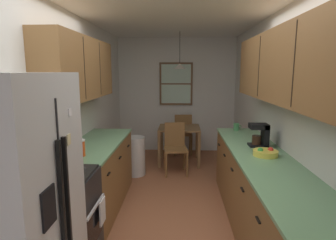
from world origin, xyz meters
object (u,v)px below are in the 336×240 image
(microwave_over_range, at_px, (37,96))
(dining_chair_near, at_px, (175,146))
(trash_bin, at_px, (135,156))
(refrigerator, at_px, (10,220))
(table_serving_bowl, at_px, (174,126))
(dining_table, at_px, (179,134))
(mug_by_coffeemaker, at_px, (236,127))
(storage_canister, at_px, (79,148))
(dining_chair_far, at_px, (183,132))
(coffee_maker, at_px, (261,135))
(fruit_bowl, at_px, (265,153))
(stove_range, at_px, (59,222))

(microwave_over_range, xyz_separation_m, dining_chair_near, (1.11, 2.58, -1.11))
(dining_chair_near, bearing_deg, trash_bin, -168.71)
(refrigerator, xyz_separation_m, table_serving_bowl, (0.94, 3.82, -0.15))
(trash_bin, bearing_deg, dining_chair_near, 11.29)
(refrigerator, bearing_deg, dining_table, 75.09)
(refrigerator, distance_m, mug_by_coffeemaker, 3.38)
(refrigerator, xyz_separation_m, storage_canister, (-0.04, 1.34, 0.09))
(dining_chair_far, xyz_separation_m, mug_by_coffeemaker, (0.82, -1.66, 0.45))
(dining_chair_far, xyz_separation_m, coffee_maker, (0.93, -2.60, 0.55))
(refrigerator, bearing_deg, fruit_bowl, 35.94)
(dining_chair_far, relative_size, storage_canister, 4.92)
(dining_chair_near, distance_m, dining_chair_far, 1.14)
(dining_table, relative_size, fruit_bowl, 3.02)
(dining_chair_far, bearing_deg, mug_by_coffeemaker, -63.65)
(dining_table, bearing_deg, trash_bin, -137.39)
(fruit_bowl, distance_m, table_serving_bowl, 2.61)
(refrigerator, relative_size, storage_canister, 9.87)
(dining_chair_far, relative_size, coffee_maker, 3.21)
(table_serving_bowl, bearing_deg, storage_canister, -111.48)
(refrigerator, distance_m, fruit_bowl, 2.45)
(dining_chair_near, relative_size, fruit_bowl, 3.38)
(microwave_over_range, xyz_separation_m, storage_canister, (0.11, 0.61, -0.62))
(dining_chair_near, distance_m, fruit_bowl, 2.17)
(fruit_bowl, bearing_deg, mug_by_coffeemaker, 92.45)
(table_serving_bowl, bearing_deg, microwave_over_range, -109.32)
(trash_bin, xyz_separation_m, coffee_maker, (1.78, -1.33, 0.71))
(dining_chair_far, distance_m, mug_by_coffeemaker, 1.91)
(dining_chair_far, bearing_deg, refrigerator, -104.01)
(dining_table, xyz_separation_m, coffee_maker, (1.01, -2.03, 0.46))
(dining_chair_near, height_order, fruit_bowl, fruit_bowl)
(dining_table, distance_m, fruit_bowl, 2.63)
(dining_chair_far, distance_m, table_serving_bowl, 0.69)
(dining_chair_far, xyz_separation_m, storage_canister, (-1.15, -3.10, 0.49))
(dining_table, bearing_deg, stove_range, -108.71)
(fruit_bowl, xyz_separation_m, table_serving_bowl, (-1.05, 2.38, -0.18))
(microwave_over_range, distance_m, trash_bin, 2.78)
(dining_chair_far, bearing_deg, storage_canister, -110.30)
(dining_chair_far, relative_size, trash_bin, 1.32)
(stove_range, distance_m, microwave_over_range, 1.14)
(dining_chair_near, relative_size, trash_bin, 1.32)
(refrigerator, distance_m, coffee_maker, 2.75)
(dining_table, distance_m, trash_bin, 1.08)
(table_serving_bowl, bearing_deg, dining_chair_near, -86.79)
(storage_canister, relative_size, coffee_maker, 0.65)
(microwave_over_range, height_order, trash_bin, microwave_over_range)
(mug_by_coffeemaker, xyz_separation_m, table_serving_bowl, (-0.99, 1.04, -0.20))
(refrigerator, height_order, dining_chair_near, refrigerator)
(trash_bin, xyz_separation_m, storage_canister, (-0.30, -1.82, 0.65))
(dining_chair_far, distance_m, storage_canister, 3.34)
(dining_chair_far, bearing_deg, dining_table, -97.64)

